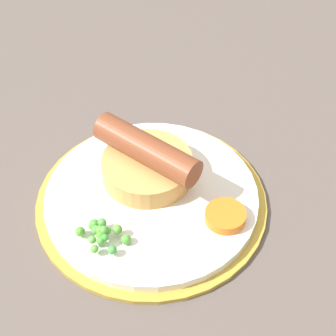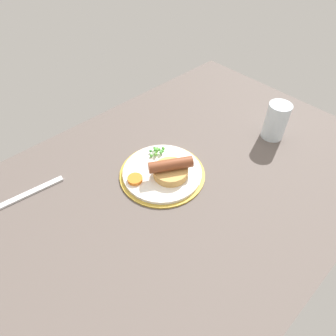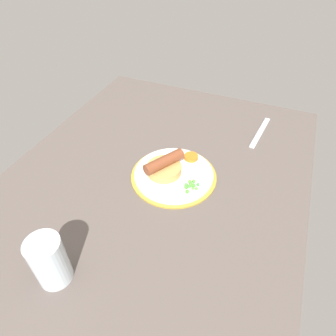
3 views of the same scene
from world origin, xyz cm
name	(u,v)px [view 2 (image 2 of 3)]	position (x,y,z in cm)	size (l,w,h in cm)	color
dining_table	(189,177)	(0.00, 0.00, 1.50)	(110.00, 80.00, 3.00)	#564C47
dinner_plate	(162,173)	(5.85, -4.71, 3.57)	(23.44, 23.44, 1.40)	#B79333
sausage_pudding	(171,169)	(5.11, -2.18, 6.46)	(11.52, 9.34, 5.29)	tan
pea_pile	(158,151)	(2.04, -10.80, 5.36)	(5.55, 3.71, 1.79)	#569936
carrot_slice_0	(135,179)	(13.39, -7.04, 4.91)	(3.99, 3.99, 1.02)	orange
fork	(29,193)	(35.61, -23.15, 3.30)	(18.00, 1.60, 0.60)	silver
drinking_glass	(276,121)	(-30.33, 6.44, 8.73)	(6.73, 6.73, 11.46)	silver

